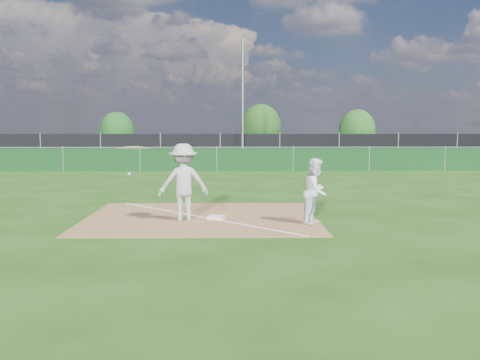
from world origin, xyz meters
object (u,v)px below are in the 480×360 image
car_left (157,146)px  car_right (277,148)px  play_at_first (183,182)px  car_mid (211,148)px  tree_left (117,132)px  tree_right (357,130)px  tree_mid (261,127)px  light_pole (243,101)px  first_base (216,217)px  runner (316,191)px

car_left → car_right: bearing=-93.3°
play_at_first → car_mid: play_at_first is taller
tree_left → tree_right: 20.66m
car_mid → tree_mid: size_ratio=1.03×
light_pole → car_right: bearing=60.2°
light_pole → play_at_first: size_ratio=3.80×
play_at_first → tree_right: 34.69m
first_base → runner: 2.66m
light_pole → car_left: size_ratio=1.68×
light_pole → tree_left: light_pole is taller
car_mid → tree_mid: 8.77m
car_left → first_base: bearing=-174.5°
runner → car_mid: 26.70m
runner → play_at_first: bearing=110.4°
car_left → car_mid: size_ratio=1.10×
car_right → play_at_first: bearing=166.2°
tree_right → tree_left: bearing=179.7°
first_base → car_left: car_left is taller
car_mid → tree_mid: tree_mid is taller
car_left → tree_mid: (8.15, 7.28, 1.35)m
light_pole → tree_right: light_pole is taller
car_left → tree_right: tree_right is taller
first_base → tree_right: tree_right is taller
play_at_first → car_right: (4.57, 26.75, -0.30)m
play_at_first → tree_right: (11.99, 32.54, 0.92)m
first_base → tree_left: 33.89m
car_mid → first_base: bearing=-174.2°
car_right → tree_right: 9.49m
tree_left → tree_mid: size_ratio=0.83×
car_left → car_mid: bearing=-100.8°
car_mid → runner: bearing=-169.0°
car_left → tree_right: size_ratio=1.28×
car_left → car_right: size_ratio=1.02×
light_pole → tree_mid: light_pole is taller
car_right → tree_left: 14.54m
light_pole → tree_right: size_ratio=2.15×
car_right → tree_left: bearing=61.9°
car_left → runner: bearing=-169.8°
tree_mid → tree_right: (8.24, -1.09, -0.26)m
first_base → car_mid: car_mid is taller
play_at_first → runner: size_ratio=1.30×
car_mid → car_left: bearing=88.2°
runner → tree_left: 35.22m
light_pole → play_at_first: 22.42m
car_mid → tree_left: (-8.36, 6.66, 1.08)m
play_at_first → tree_left: bearing=104.9°
light_pole → play_at_first: bearing=-95.0°
light_pole → first_base: 22.34m
runner → tree_right: bearing=13.5°
car_left → tree_mid: size_ratio=1.13×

